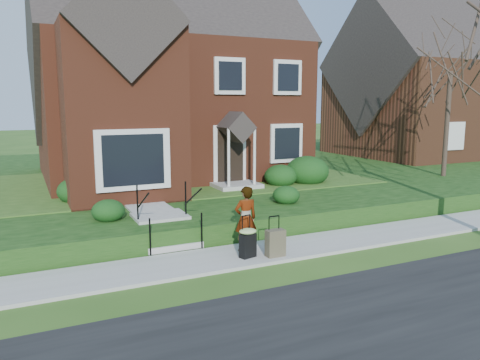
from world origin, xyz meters
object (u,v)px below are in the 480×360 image
woman (246,219)px  front_steps (165,226)px  suitcase_black (248,241)px  suitcase_olive (275,243)px

woman → front_steps: bearing=-47.1°
woman → suitcase_black: (-0.18, -0.48, -0.41)m
front_steps → suitcase_black: bearing=-57.0°
front_steps → suitcase_black: size_ratio=2.01×
suitcase_black → suitcase_olive: suitcase_black is taller
woman → suitcase_black: bearing=68.9°
front_steps → suitcase_olive: bearing=-49.4°
suitcase_olive → woman: bearing=122.5°
front_steps → woman: 2.29m
front_steps → woman: bearing=-46.5°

